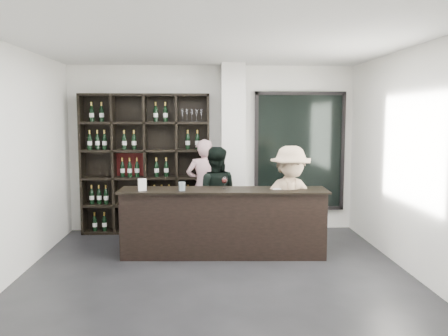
{
  "coord_description": "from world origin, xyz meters",
  "views": [
    {
      "loc": [
        -0.16,
        -5.62,
        2.03
      ],
      "look_at": [
        0.14,
        1.1,
        1.29
      ],
      "focal_mm": 38.0,
      "sensor_mm": 36.0,
      "label": 1
    }
  ],
  "objects_px": {
    "taster_pink": "(204,187)",
    "taster_black": "(215,195)",
    "wine_shelf": "(146,164)",
    "customer": "(290,202)",
    "tasting_counter": "(223,222)"
  },
  "relations": [
    {
      "from": "tasting_counter",
      "to": "taster_pink",
      "type": "xyz_separation_m",
      "value": [
        -0.28,
        1.3,
        0.33
      ]
    },
    {
      "from": "wine_shelf",
      "to": "taster_pink",
      "type": "distance_m",
      "value": 1.08
    },
    {
      "from": "taster_black",
      "to": "customer",
      "type": "bearing_deg",
      "value": 149.41
    },
    {
      "from": "wine_shelf",
      "to": "taster_black",
      "type": "relative_size",
      "value": 1.56
    },
    {
      "from": "taster_pink",
      "to": "customer",
      "type": "relative_size",
      "value": 1.02
    },
    {
      "from": "taster_pink",
      "to": "taster_black",
      "type": "relative_size",
      "value": 1.06
    },
    {
      "from": "taster_pink",
      "to": "wine_shelf",
      "type": "bearing_deg",
      "value": -10.54
    },
    {
      "from": "tasting_counter",
      "to": "taster_pink",
      "type": "relative_size",
      "value": 1.82
    },
    {
      "from": "taster_pink",
      "to": "taster_black",
      "type": "distance_m",
      "value": 0.58
    },
    {
      "from": "wine_shelf",
      "to": "customer",
      "type": "bearing_deg",
      "value": -34.07
    },
    {
      "from": "taster_pink",
      "to": "taster_black",
      "type": "height_order",
      "value": "taster_pink"
    },
    {
      "from": "wine_shelf",
      "to": "tasting_counter",
      "type": "bearing_deg",
      "value": -48.92
    },
    {
      "from": "customer",
      "to": "taster_black",
      "type": "bearing_deg",
      "value": 135.73
    },
    {
      "from": "wine_shelf",
      "to": "taster_pink",
      "type": "relative_size",
      "value": 1.47
    },
    {
      "from": "taster_pink",
      "to": "taster_black",
      "type": "xyz_separation_m",
      "value": [
        0.17,
        -0.55,
        -0.05
      ]
    }
  ]
}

